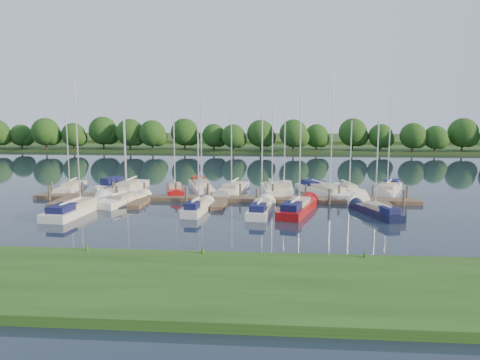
# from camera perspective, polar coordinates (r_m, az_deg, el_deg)

# --- Properties ---
(ground) EXTENTS (260.00, 260.00, 0.00)m
(ground) POSITION_cam_1_polar(r_m,az_deg,el_deg) (40.87, -3.42, -4.70)
(ground) COLOR #192133
(ground) RESTS_ON ground
(near_bank) EXTENTS (90.00, 10.00, 0.50)m
(near_bank) POSITION_cam_1_polar(r_m,az_deg,el_deg) (25.72, -8.47, -12.31)
(near_bank) COLOR #214513
(near_bank) RESTS_ON ground
(dock) EXTENTS (40.00, 6.00, 0.40)m
(dock) POSITION_cam_1_polar(r_m,az_deg,el_deg) (47.92, -2.22, -2.46)
(dock) COLOR #4C3B2A
(dock) RESTS_ON ground
(mooring_pilings) EXTENTS (38.24, 2.84, 2.00)m
(mooring_pilings) POSITION_cam_1_polar(r_m,az_deg,el_deg) (48.94, -2.07, -1.75)
(mooring_pilings) COLOR #473D33
(mooring_pilings) RESTS_ON ground
(far_shore) EXTENTS (180.00, 30.00, 0.60)m
(far_shore) POSITION_cam_1_polar(r_m,az_deg,el_deg) (114.88, 1.76, 4.06)
(far_shore) COLOR #224018
(far_shore) RESTS_ON ground
(distant_hill) EXTENTS (220.00, 40.00, 1.40)m
(distant_hill) POSITION_cam_1_polar(r_m,az_deg,el_deg) (139.77, 2.27, 5.03)
(distant_hill) COLOR #385224
(distant_hill) RESTS_ON ground
(treeline) EXTENTS (146.50, 10.33, 8.32)m
(treeline) POSITION_cam_1_polar(r_m,az_deg,el_deg) (102.20, -2.30, 5.65)
(treeline) COLOR #38281C
(treeline) RESTS_ON ground
(sailboat_n_0) EXTENTS (2.51, 7.61, 9.67)m
(sailboat_n_0) POSITION_cam_1_polar(r_m,az_deg,el_deg) (57.89, -19.95, -0.98)
(sailboat_n_0) COLOR white
(sailboat_n_0) RESTS_ON ground
(motorboat) EXTENTS (3.37, 5.59, 1.81)m
(motorboat) POSITION_cam_1_polar(r_m,az_deg,el_deg) (57.20, -15.41, -0.79)
(motorboat) COLOR white
(motorboat) RESTS_ON ground
(sailboat_n_2) EXTENTS (2.60, 9.35, 11.86)m
(sailboat_n_2) POSITION_cam_1_polar(r_m,az_deg,el_deg) (55.47, -13.51, -1.09)
(sailboat_n_2) COLOR white
(sailboat_n_2) RESTS_ON ground
(sailboat_n_3) EXTENTS (3.29, 7.54, 9.59)m
(sailboat_n_3) POSITION_cam_1_polar(r_m,az_deg,el_deg) (53.36, -7.92, -1.32)
(sailboat_n_3) COLOR #A20F10
(sailboat_n_3) RESTS_ON ground
(sailboat_n_4) EXTENTS (4.28, 8.94, 11.35)m
(sailboat_n_4) POSITION_cam_1_polar(r_m,az_deg,el_deg) (54.86, -4.74, -0.94)
(sailboat_n_4) COLOR white
(sailboat_n_4) RESTS_ON ground
(sailboat_n_5) EXTENTS (3.28, 8.90, 11.26)m
(sailboat_n_5) POSITION_cam_1_polar(r_m,az_deg,el_deg) (52.79, -0.96, -1.34)
(sailboat_n_5) COLOR white
(sailboat_n_5) RESTS_ON ground
(sailboat_n_6) EXTENTS (2.72, 7.90, 10.09)m
(sailboat_n_6) POSITION_cam_1_polar(r_m,az_deg,el_deg) (52.75, 3.88, -1.37)
(sailboat_n_6) COLOR white
(sailboat_n_6) RESTS_ON ground
(sailboat_n_7) EXTENTS (1.95, 8.06, 10.41)m
(sailboat_n_7) POSITION_cam_1_polar(r_m,az_deg,el_deg) (53.87, 5.39, -1.18)
(sailboat_n_7) COLOR white
(sailboat_n_7) RESTS_ON ground
(sailboat_n_8) EXTENTS (6.63, 10.38, 13.52)m
(sailboat_n_8) POSITION_cam_1_polar(r_m,az_deg,el_deg) (52.21, 10.66, -1.55)
(sailboat_n_8) COLOR white
(sailboat_n_8) RESTS_ON ground
(sailboat_n_9) EXTENTS (2.94, 6.64, 8.48)m
(sailboat_n_9) POSITION_cam_1_polar(r_m,az_deg,el_deg) (54.94, 13.09, -1.18)
(sailboat_n_9) COLOR white
(sailboat_n_9) RESTS_ON ground
(sailboat_n_10) EXTENTS (4.80, 9.08, 11.52)m
(sailboat_n_10) POSITION_cam_1_polar(r_m,az_deg,el_deg) (55.71, 17.55, -1.18)
(sailboat_n_10) COLOR white
(sailboat_n_10) RESTS_ON ground
(sailboat_s_0) EXTENTS (3.14, 9.93, 12.42)m
(sailboat_s_0) POSITION_cam_1_polar(r_m,az_deg,el_deg) (45.58, -19.11, -3.36)
(sailboat_s_0) COLOR white
(sailboat_s_0) RESTS_ON ground
(sailboat_s_1) EXTENTS (3.42, 7.07, 9.14)m
(sailboat_s_1) POSITION_cam_1_polar(r_m,az_deg,el_deg) (48.39, -13.84, -2.51)
(sailboat_s_1) COLOR white
(sailboat_s_1) RESTS_ON ground
(sailboat_s_2) EXTENTS (2.16, 6.69, 8.72)m
(sailboat_s_2) POSITION_cam_1_polar(r_m,az_deg,el_deg) (43.37, -5.18, -3.49)
(sailboat_s_2) COLOR white
(sailboat_s_2) RESTS_ON ground
(sailboat_s_3) EXTENTS (2.48, 7.77, 9.92)m
(sailboat_s_3) POSITION_cam_1_polar(r_m,az_deg,el_deg) (42.84, 2.59, -3.62)
(sailboat_s_3) COLOR white
(sailboat_s_3) RESTS_ON ground
(sailboat_s_4) EXTENTS (4.04, 8.71, 11.12)m
(sailboat_s_4) POSITION_cam_1_polar(r_m,az_deg,el_deg) (43.37, 7.07, -3.51)
(sailboat_s_4) COLOR #A20F10
(sailboat_s_4) RESTS_ON ground
(sailboat_s_5) EXTENTS (3.54, 6.81, 8.84)m
(sailboat_s_5) POSITION_cam_1_polar(r_m,az_deg,el_deg) (43.52, 16.40, -3.79)
(sailboat_s_5) COLOR black
(sailboat_s_5) RESTS_ON ground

